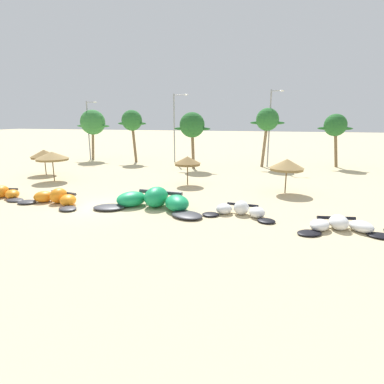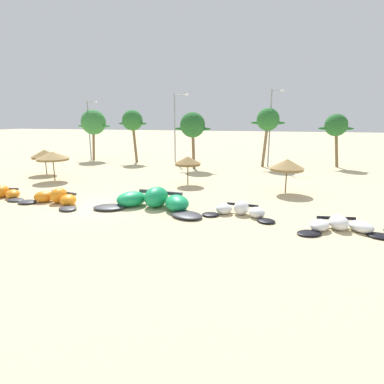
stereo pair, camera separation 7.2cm
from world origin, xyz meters
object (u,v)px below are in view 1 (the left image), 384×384
(palm_leftmost, at_px, (93,123))
(palm_left_of_gap, at_px, (192,126))
(kite_center, at_px, (240,210))
(kite_left_of_center, at_px, (154,201))
(beach_umbrella_near_palms, at_px, (187,161))
(kite_right_of_center, at_px, (340,225))
(beach_umbrella_near_van, at_px, (44,154))
(lamppost_west, at_px, (89,127))
(beach_umbrella_middle, at_px, (52,156))
(palm_left, at_px, (132,121))
(kite_left, at_px, (56,198))
(lamppost_east_center, at_px, (270,125))
(beach_umbrella_outermost, at_px, (287,165))
(palm_center_right, at_px, (335,126))
(lamppost_west_center, at_px, (175,124))
(palm_center_left, at_px, (267,120))

(palm_leftmost, xyz_separation_m, palm_left_of_gap, (16.05, -4.26, -0.22))
(kite_center, bearing_deg, kite_left_of_center, 179.07)
(beach_umbrella_near_palms, height_order, palm_left_of_gap, palm_left_of_gap)
(kite_right_of_center, relative_size, beach_umbrella_near_van, 1.80)
(lamppost_west, bearing_deg, palm_leftmost, 56.02)
(beach_umbrella_middle, xyz_separation_m, palm_left, (1.63, 14.44, 3.16))
(kite_left, distance_m, kite_right_of_center, 18.73)
(palm_leftmost, xyz_separation_m, lamppost_east_center, (25.02, -0.69, -0.18))
(lamppost_west, bearing_deg, palm_left, -2.97)
(kite_center, distance_m, palm_leftmost, 32.79)
(beach_umbrella_outermost, xyz_separation_m, palm_center_right, (5.90, 16.15, 2.73))
(kite_center, relative_size, lamppost_east_center, 0.51)
(kite_left, bearing_deg, palm_leftmost, 115.69)
(lamppost_west_center, bearing_deg, lamppost_west, -173.99)
(kite_left_of_center, xyz_separation_m, kite_right_of_center, (11.48, -1.44, -0.23))
(lamppost_west_center, bearing_deg, palm_left, -163.46)
(beach_umbrella_near_palms, height_order, palm_leftmost, palm_leftmost)
(kite_center, height_order, beach_umbrella_middle, beach_umbrella_middle)
(beach_umbrella_near_palms, xyz_separation_m, palm_leftmost, (-18.15, 13.66, 3.15))
(beach_umbrella_outermost, height_order, palm_left_of_gap, palm_left_of_gap)
(beach_umbrella_middle, xyz_separation_m, palm_center_right, (27.73, 16.73, 2.65))
(kite_left_of_center, relative_size, beach_umbrella_near_palms, 3.09)
(beach_umbrella_near_van, distance_m, beach_umbrella_near_palms, 16.44)
(beach_umbrella_outermost, bearing_deg, palm_center_right, 69.93)
(kite_center, bearing_deg, lamppost_west, 138.71)
(palm_leftmost, height_order, palm_left, palm_leftmost)
(beach_umbrella_middle, xyz_separation_m, lamppost_west_center, (7.32, 16.13, 2.74))
(palm_leftmost, bearing_deg, beach_umbrella_outermost, -28.75)
(kite_left_of_center, height_order, palm_left_of_gap, palm_left_of_gap)
(kite_left, relative_size, beach_umbrella_middle, 1.77)
(beach_umbrella_outermost, relative_size, palm_left_of_gap, 0.42)
(kite_left_of_center, height_order, kite_center, kite_left_of_center)
(kite_left, xyz_separation_m, beach_umbrella_near_palms, (7.33, 8.85, 1.80))
(palm_left, bearing_deg, palm_left_of_gap, -19.84)
(beach_umbrella_outermost, distance_m, palm_left_of_gap, 15.26)
(lamppost_east_center, bearing_deg, beach_umbrella_outermost, -82.71)
(kite_left_of_center, bearing_deg, palm_center_right, 57.70)
(beach_umbrella_near_van, height_order, palm_center_right, palm_center_right)
(beach_umbrella_near_van, xyz_separation_m, lamppost_west_center, (10.54, 13.39, 2.94))
(beach_umbrella_near_palms, xyz_separation_m, palm_left, (-11.54, 12.81, 3.38))
(beach_umbrella_near_van, distance_m, lamppost_west, 12.49)
(beach_umbrella_near_van, distance_m, palm_leftmost, 13.06)
(kite_left, relative_size, palm_leftmost, 0.77)
(kite_center, relative_size, beach_umbrella_outermost, 1.70)
(palm_leftmost, xyz_separation_m, palm_center_left, (24.62, -0.75, 0.37))
(beach_umbrella_outermost, distance_m, lamppost_east_center, 14.41)
(beach_umbrella_middle, xyz_separation_m, palm_leftmost, (-4.98, 15.29, 2.93))
(palm_center_left, bearing_deg, kite_center, -91.80)
(beach_umbrella_near_van, bearing_deg, kite_center, -22.64)
(palm_center_right, bearing_deg, palm_left_of_gap, -161.11)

